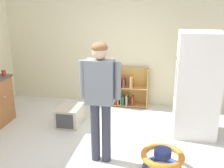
{
  "coord_description": "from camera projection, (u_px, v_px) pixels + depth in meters",
  "views": [
    {
      "loc": [
        0.9,
        -3.37,
        2.24
      ],
      "look_at": [
        0.2,
        0.37,
        1.04
      ],
      "focal_mm": 42.49,
      "sensor_mm": 36.0,
      "label": 1
    }
  ],
  "objects": [
    {
      "name": "ground_plane",
      "position": [
        95.0,
        157.0,
        3.99
      ],
      "size": [
        12.0,
        12.0,
        0.0
      ],
      "primitive_type": "plane",
      "color": "silver",
      "rests_on": "ground"
    },
    {
      "name": "back_wall",
      "position": [
        120.0,
        44.0,
        5.77
      ],
      "size": [
        5.2,
        0.06,
        2.7
      ],
      "primitive_type": "cube",
      "color": "beige",
      "rests_on": "ground"
    },
    {
      "name": "refrigerator",
      "position": [
        197.0,
        85.0,
        4.46
      ],
      "size": [
        0.73,
        0.68,
        1.78
      ],
      "color": "white",
      "rests_on": "ground"
    },
    {
      "name": "bookshelf",
      "position": [
        127.0,
        90.0,
        5.85
      ],
      "size": [
        0.8,
        0.28,
        0.85
      ],
      "color": "tan",
      "rests_on": "ground"
    },
    {
      "name": "standing_person",
      "position": [
        100.0,
        93.0,
        3.61
      ],
      "size": [
        0.57,
        0.22,
        1.73
      ],
      "color": "#373B4A",
      "rests_on": "ground"
    },
    {
      "name": "baby_walker",
      "position": [
        162.0,
        160.0,
        3.63
      ],
      "size": [
        0.6,
        0.6,
        0.32
      ],
      "color": "blue",
      "rests_on": "ground"
    },
    {
      "name": "pet_carrier",
      "position": [
        70.0,
        115.0,
        4.99
      ],
      "size": [
        0.42,
        0.55,
        0.36
      ],
      "color": "beige",
      "rests_on": "ground"
    },
    {
      "name": "red_cup",
      "position": [
        4.0,
        73.0,
        4.99
      ],
      "size": [
        0.08,
        0.08,
        0.09
      ],
      "primitive_type": "cylinder",
      "color": "red",
      "rests_on": "kitchen_counter"
    }
  ]
}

